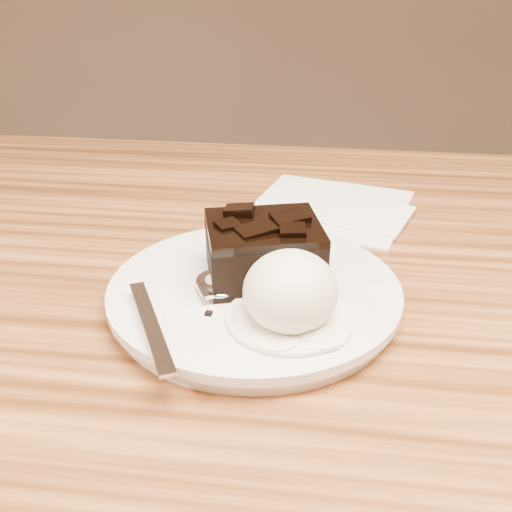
# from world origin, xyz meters

# --- Properties ---
(plate) EXTENTS (0.23, 0.23, 0.02)m
(plate) POSITION_xyz_m (-0.08, -0.03, 0.76)
(plate) COLOR silver
(plate) RESTS_ON dining_table
(brownie) EXTENTS (0.11, 0.10, 0.04)m
(brownie) POSITION_xyz_m (-0.08, -0.02, 0.79)
(brownie) COLOR black
(brownie) RESTS_ON plate
(ice_cream_scoop) EXTENTS (0.07, 0.07, 0.06)m
(ice_cream_scoop) POSITION_xyz_m (-0.05, -0.08, 0.79)
(ice_cream_scoop) COLOR silver
(ice_cream_scoop) RESTS_ON plate
(melt_puddle) EXTENTS (0.09, 0.09, 0.00)m
(melt_puddle) POSITION_xyz_m (-0.05, -0.08, 0.77)
(melt_puddle) COLOR silver
(melt_puddle) RESTS_ON plate
(spoon) EXTENTS (0.11, 0.17, 0.01)m
(spoon) POSITION_xyz_m (-0.11, -0.05, 0.77)
(spoon) COLOR silver
(spoon) RESTS_ON plate
(napkin) EXTENTS (0.20, 0.20, 0.01)m
(napkin) POSITION_xyz_m (-0.03, 0.17, 0.75)
(napkin) COLOR white
(napkin) RESTS_ON dining_table
(crumb_a) EXTENTS (0.01, 0.01, 0.00)m
(crumb_a) POSITION_xyz_m (-0.02, -0.07, 0.77)
(crumb_a) COLOR black
(crumb_a) RESTS_ON plate
(crumb_b) EXTENTS (0.01, 0.01, 0.00)m
(crumb_b) POSITION_xyz_m (-0.11, -0.08, 0.77)
(crumb_b) COLOR black
(crumb_b) RESTS_ON plate
(crumb_c) EXTENTS (0.01, 0.01, 0.00)m
(crumb_c) POSITION_xyz_m (-0.12, -0.06, 0.77)
(crumb_c) COLOR black
(crumb_c) RESTS_ON plate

